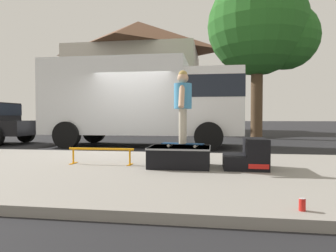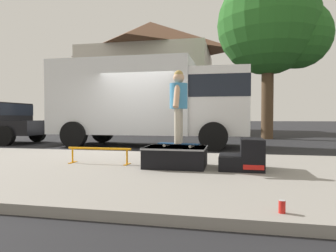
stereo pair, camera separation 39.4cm
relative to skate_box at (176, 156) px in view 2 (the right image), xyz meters
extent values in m
plane|color=black|center=(-1.97, 2.78, -0.32)|extent=(140.00, 140.00, 0.00)
cube|color=gray|center=(-1.97, -0.22, -0.26)|extent=(50.00, 5.00, 0.12)
cube|color=black|center=(0.00, 0.00, -0.01)|extent=(1.11, 0.83, 0.38)
cube|color=gray|center=(0.00, 0.00, 0.16)|extent=(1.13, 0.85, 0.03)
cube|color=black|center=(0.99, 0.00, -0.08)|extent=(0.38, 0.76, 0.25)
cube|color=black|center=(1.38, 0.00, 0.07)|extent=(0.38, 0.76, 0.55)
cube|color=red|center=(1.38, -0.39, -0.10)|extent=(0.34, 0.01, 0.08)
cylinder|color=orange|center=(-1.57, 0.07, 0.10)|extent=(1.33, 0.04, 0.04)
cylinder|color=orange|center=(-2.15, 0.07, -0.05)|extent=(0.04, 0.04, 0.30)
cube|color=orange|center=(-2.15, 0.07, -0.20)|extent=(0.06, 0.28, 0.01)
cylinder|color=orange|center=(-0.98, 0.07, -0.05)|extent=(0.04, 0.04, 0.30)
cube|color=orange|center=(-0.98, 0.07, -0.20)|extent=(0.06, 0.28, 0.01)
cube|color=navy|center=(0.06, -0.04, 0.23)|extent=(0.80, 0.32, 0.02)
cylinder|color=silver|center=(0.32, 0.01, 0.20)|extent=(0.06, 0.04, 0.05)
cylinder|color=silver|center=(0.29, -0.17, 0.20)|extent=(0.06, 0.04, 0.05)
cylinder|color=silver|center=(-0.17, 0.09, 0.20)|extent=(0.06, 0.04, 0.05)
cylinder|color=silver|center=(-0.20, -0.09, 0.20)|extent=(0.06, 0.04, 0.05)
cylinder|color=#B7AD99|center=(0.06, 0.04, 0.56)|extent=(0.13, 0.13, 0.64)
cylinder|color=#B7AD99|center=(0.06, -0.12, 0.56)|extent=(0.13, 0.13, 0.64)
cylinder|color=#3F8CBF|center=(0.06, -0.04, 1.12)|extent=(0.33, 0.33, 0.46)
cylinder|color=tan|center=(0.06, 0.17, 1.10)|extent=(0.10, 0.28, 0.44)
cylinder|color=tan|center=(0.06, -0.24, 1.10)|extent=(0.10, 0.28, 0.44)
sphere|color=tan|center=(0.06, -0.04, 1.45)|extent=(0.20, 0.20, 0.20)
sphere|color=tan|center=(0.06, -0.04, 1.51)|extent=(0.17, 0.17, 0.17)
cylinder|color=red|center=(1.49, -2.45, -0.14)|extent=(0.07, 0.07, 0.12)
cylinder|color=silver|center=(1.49, -2.45, -0.08)|extent=(0.06, 0.06, 0.00)
cube|color=silver|center=(-2.81, 4.98, 1.43)|extent=(5.00, 2.35, 2.60)
cube|color=white|center=(0.64, 4.98, 1.23)|extent=(1.90, 2.16, 2.20)
cube|color=black|center=(0.64, 4.98, 1.71)|extent=(1.92, 2.19, 0.70)
cylinder|color=black|center=(0.49, 6.16, 0.13)|extent=(0.90, 0.28, 0.90)
cylinder|color=black|center=(0.49, 3.81, 0.13)|extent=(0.90, 0.28, 0.90)
cylinder|color=black|center=(-4.21, 6.16, 0.13)|extent=(0.90, 0.28, 0.90)
cylinder|color=black|center=(-4.21, 3.81, 0.13)|extent=(0.90, 0.28, 0.90)
cube|color=black|center=(-6.72, 4.97, 0.31)|extent=(1.10, 1.85, 0.55)
cylinder|color=black|center=(-7.08, 5.89, 0.04)|extent=(0.72, 0.24, 0.72)
cylinder|color=black|center=(-7.08, 4.04, 0.04)|extent=(0.72, 0.24, 0.72)
cylinder|color=brown|center=(2.73, 9.60, 1.64)|extent=(0.56, 0.56, 3.93)
sphere|color=#286623|center=(2.73, 9.60, 5.16)|extent=(4.80, 4.80, 4.80)
sphere|color=#286623|center=(4.05, 9.60, 4.56)|extent=(3.12, 3.12, 3.12)
cube|color=beige|center=(-5.11, 17.16, 2.68)|extent=(9.00, 7.50, 6.00)
cube|color=#B2ADA3|center=(-5.11, 13.16, 1.08)|extent=(9.00, 0.50, 2.80)
pyramid|color=brown|center=(-5.11, 17.16, 6.88)|extent=(9.54, 7.95, 2.40)
camera|label=1|loc=(0.61, -5.57, 0.73)|focal=32.15mm
camera|label=2|loc=(1.00, -5.50, 0.73)|focal=32.15mm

